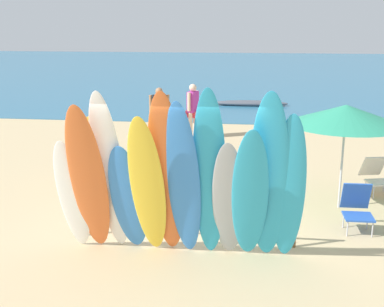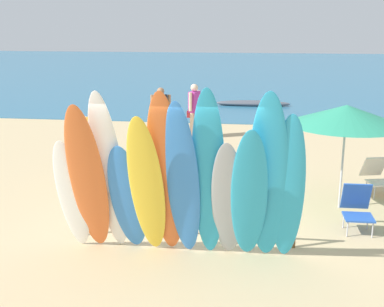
# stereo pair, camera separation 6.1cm
# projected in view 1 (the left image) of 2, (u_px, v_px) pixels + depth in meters

# --- Properties ---
(ground) EXTENTS (60.00, 60.00, 0.00)m
(ground) POSITION_uv_depth(u_px,v_px,m) (228.00, 105.00, 21.91)
(ground) COLOR tan
(ocean_water) EXTENTS (60.00, 40.00, 0.02)m
(ocean_water) POSITION_uv_depth(u_px,v_px,m) (239.00, 70.00, 37.21)
(ocean_water) COLOR teal
(ocean_water) RESTS_ON ground
(surfboard_rack) EXTENTS (3.75, 0.07, 0.76)m
(surfboard_rack) POSITION_uv_depth(u_px,v_px,m) (185.00, 207.00, 8.33)
(surfboard_rack) COLOR brown
(surfboard_rack) RESTS_ON ground
(surfboard_white_0) EXTENTS (0.51, 0.69, 1.93)m
(surfboard_white_0) POSITION_uv_depth(u_px,v_px,m) (72.00, 196.00, 7.84)
(surfboard_white_0) COLOR white
(surfboard_white_0) RESTS_ON ground
(surfboard_orange_1) EXTENTS (0.58, 1.03, 2.53)m
(surfboard_orange_1) POSITION_uv_depth(u_px,v_px,m) (89.00, 181.00, 7.58)
(surfboard_orange_1) COLOR orange
(surfboard_orange_1) RESTS_ON ground
(surfboard_white_2) EXTENTS (0.53, 0.94, 2.71)m
(surfboard_white_2) POSITION_uv_depth(u_px,v_px,m) (110.00, 175.00, 7.62)
(surfboard_white_2) COLOR white
(surfboard_white_2) RESTS_ON ground
(surfboard_blue_3) EXTENTS (0.61, 0.84, 1.90)m
(surfboard_blue_3) POSITION_uv_depth(u_px,v_px,m) (128.00, 199.00, 7.74)
(surfboard_blue_3) COLOR #337AD1
(surfboard_blue_3) RESTS_ON ground
(surfboard_yellow_4) EXTENTS (0.56, 1.03, 2.39)m
(surfboard_yellow_4) POSITION_uv_depth(u_px,v_px,m) (148.00, 188.00, 7.49)
(surfboard_yellow_4) COLOR yellow
(surfboard_yellow_4) RESTS_ON ground
(surfboard_orange_5) EXTENTS (0.55, 1.04, 2.74)m
(surfboard_orange_5) POSITION_uv_depth(u_px,v_px,m) (167.00, 177.00, 7.45)
(surfboard_orange_5) COLOR orange
(surfboard_orange_5) RESTS_ON ground
(surfboard_blue_6) EXTENTS (0.58, 0.98, 2.60)m
(surfboard_blue_6) POSITION_uv_depth(u_px,v_px,m) (183.00, 183.00, 7.42)
(surfboard_blue_6) COLOR #337AD1
(surfboard_blue_6) RESTS_ON ground
(surfboard_teal_7) EXTENTS (0.50, 0.91, 2.78)m
(surfboard_teal_7) POSITION_uv_depth(u_px,v_px,m) (209.00, 177.00, 7.36)
(surfboard_teal_7) COLOR #289EC6
(surfboard_teal_7) RESTS_ON ground
(surfboard_grey_8) EXTENTS (0.51, 0.84, 2.01)m
(surfboard_grey_8) POSITION_uv_depth(u_px,v_px,m) (229.00, 201.00, 7.50)
(surfboard_grey_8) COLOR #999EA3
(surfboard_grey_8) RESTS_ON ground
(surfboard_teal_9) EXTENTS (0.56, 0.95, 2.23)m
(surfboard_teal_9) POSITION_uv_depth(u_px,v_px,m) (250.00, 196.00, 7.37)
(surfboard_teal_9) COLOR #289EC6
(surfboard_teal_9) RESTS_ON ground
(surfboard_teal_10) EXTENTS (0.63, 0.90, 2.74)m
(surfboard_teal_10) POSITION_uv_depth(u_px,v_px,m) (269.00, 180.00, 7.32)
(surfboard_teal_10) COLOR #289EC6
(surfboard_teal_10) RESTS_ON ground
(surfboard_teal_11) EXTENTS (0.51, 0.78, 2.42)m
(surfboard_teal_11) POSITION_uv_depth(u_px,v_px,m) (289.00, 190.00, 7.37)
(surfboard_teal_11) COLOR #289EC6
(surfboard_teal_11) RESTS_ON ground
(beachgoer_midbeach) EXTENTS (0.44, 0.62, 1.71)m
(beachgoer_midbeach) POSITION_uv_depth(u_px,v_px,m) (193.00, 107.00, 15.72)
(beachgoer_midbeach) COLOR beige
(beachgoer_midbeach) RESTS_ON ground
(beachgoer_by_water) EXTENTS (0.61, 0.30, 1.64)m
(beachgoer_by_water) POSITION_uv_depth(u_px,v_px,m) (159.00, 110.00, 15.39)
(beachgoer_by_water) COLOR #9E704C
(beachgoer_by_water) RESTS_ON ground
(beachgoer_near_rack) EXTENTS (0.63, 0.31, 1.71)m
(beachgoer_near_rack) POSITION_uv_depth(u_px,v_px,m) (95.00, 139.00, 11.54)
(beachgoer_near_rack) COLOR beige
(beachgoer_near_rack) RESTS_ON ground
(beach_chair_red) EXTENTS (0.67, 0.84, 0.79)m
(beach_chair_red) POSITION_uv_depth(u_px,v_px,m) (376.00, 174.00, 10.78)
(beach_chair_red) COLOR #B7B7BC
(beach_chair_red) RESTS_ON ground
(beach_chair_blue) EXTENTS (0.51, 0.66, 0.83)m
(beach_chair_blue) POSITION_uv_depth(u_px,v_px,m) (357.00, 206.00, 8.89)
(beach_chair_blue) COLOR #B7B7BC
(beach_chair_blue) RESTS_ON ground
(beach_umbrella) EXTENTS (2.20, 2.20, 2.08)m
(beach_umbrella) POSITION_uv_depth(u_px,v_px,m) (346.00, 115.00, 9.54)
(beach_umbrella) COLOR silver
(beach_umbrella) RESTS_ON ground
(distant_boat) EXTENTS (3.23, 0.68, 0.26)m
(distant_boat) POSITION_uv_depth(u_px,v_px,m) (251.00, 103.00, 21.77)
(distant_boat) COLOR #4C515B
(distant_boat) RESTS_ON ground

